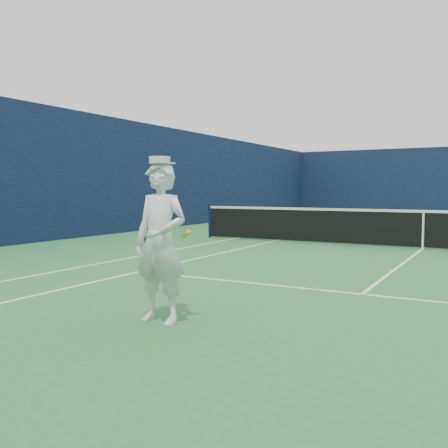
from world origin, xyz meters
name	(u,v)px	position (x,y,z in m)	size (l,w,h in m)	color
ground	(423,249)	(0.00, 0.00, 0.00)	(80.00, 80.00, 0.00)	#2A6F37
court_markings	(423,249)	(0.00, 0.00, 0.00)	(11.03, 23.83, 0.01)	white
windscreen_fence	(425,171)	(0.00, 0.00, 2.00)	(20.12, 36.12, 4.00)	#0D1732
tennis_net	(423,227)	(0.00, 0.00, 0.55)	(12.88, 0.09, 1.07)	#141E4C
tennis_player	(160,242)	(-1.67, -9.06, 0.93)	(0.77, 0.47, 1.91)	white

